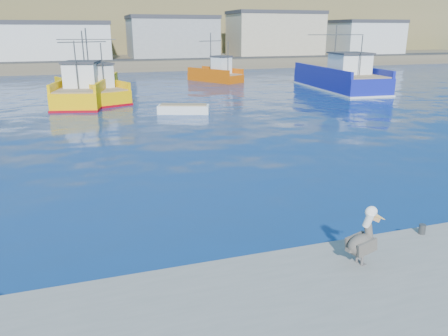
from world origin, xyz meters
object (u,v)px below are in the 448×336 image
at_px(boat_orange, 217,74).
at_px(trawler_blue, 340,78).
at_px(trawler_yellow_a, 87,90).
at_px(pelican, 363,240).
at_px(skiff_far, 339,75).
at_px(trawler_yellow_b, 92,90).
at_px(skiff_mid, 184,110).

bearing_deg(boat_orange, trawler_blue, -47.27).
height_order(trawler_yellow_a, pelican, trawler_yellow_a).
distance_m(boat_orange, skiff_far, 17.40).
distance_m(trawler_yellow_a, trawler_yellow_b, 0.84).
bearing_deg(skiff_mid, trawler_yellow_a, 130.57).
bearing_deg(skiff_far, skiff_mid, -143.38).
relative_size(trawler_yellow_b, pelican, 6.59).
distance_m(skiff_mid, skiff_far, 32.89).
relative_size(trawler_blue, pelican, 9.17).
distance_m(trawler_yellow_b, boat_orange, 19.41).
bearing_deg(skiff_mid, trawler_blue, 24.15).
height_order(trawler_yellow_b, trawler_blue, trawler_blue).
bearing_deg(boat_orange, pelican, -102.47).
xyz_separation_m(skiff_far, pelican, (-27.42, -44.67, 0.86)).
relative_size(trawler_yellow_b, trawler_blue, 0.72).
bearing_deg(trawler_yellow_b, boat_orange, 36.34).
distance_m(trawler_yellow_b, skiff_far, 34.69).
bearing_deg(pelican, skiff_mid, 87.67).
bearing_deg(skiff_far, pelican, -121.54).
relative_size(trawler_yellow_a, trawler_yellow_b, 1.18).
distance_m(boat_orange, skiff_mid, 22.35).
relative_size(skiff_far, pelican, 2.83).
bearing_deg(trawler_blue, skiff_far, 58.26).
xyz_separation_m(trawler_yellow_b, pelican, (5.58, -33.98, 0.21)).
relative_size(trawler_yellow_a, boat_orange, 1.56).
relative_size(boat_orange, skiff_mid, 1.84).
xyz_separation_m(trawler_yellow_a, trawler_yellow_b, (0.45, 0.71, -0.10)).
height_order(trawler_blue, skiff_mid, trawler_blue).
bearing_deg(trawler_yellow_a, boat_orange, 37.20).
distance_m(skiff_mid, pelican, 25.09).
height_order(boat_orange, pelican, boat_orange).
bearing_deg(trawler_yellow_b, trawler_blue, -0.19).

